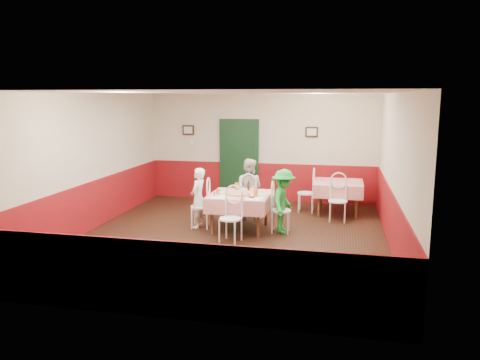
% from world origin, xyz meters
% --- Properties ---
extents(floor, '(7.00, 7.00, 0.00)m').
position_xyz_m(floor, '(0.00, 0.00, 0.00)').
color(floor, black).
rests_on(floor, ground).
extents(ceiling, '(7.00, 7.00, 0.00)m').
position_xyz_m(ceiling, '(0.00, 0.00, 2.80)').
color(ceiling, white).
rests_on(ceiling, back_wall).
extents(back_wall, '(6.00, 0.10, 2.80)m').
position_xyz_m(back_wall, '(0.00, 3.50, 1.40)').
color(back_wall, beige).
rests_on(back_wall, ground).
extents(front_wall, '(6.00, 0.10, 2.80)m').
position_xyz_m(front_wall, '(0.00, -3.50, 1.40)').
color(front_wall, beige).
rests_on(front_wall, ground).
extents(left_wall, '(0.10, 7.00, 2.80)m').
position_xyz_m(left_wall, '(-3.00, 0.00, 1.40)').
color(left_wall, beige).
rests_on(left_wall, ground).
extents(right_wall, '(0.10, 7.00, 2.80)m').
position_xyz_m(right_wall, '(3.00, 0.00, 1.40)').
color(right_wall, beige).
rests_on(right_wall, ground).
extents(wainscot_back, '(6.00, 0.03, 1.00)m').
position_xyz_m(wainscot_back, '(0.00, 3.48, 0.50)').
color(wainscot_back, maroon).
rests_on(wainscot_back, ground).
extents(wainscot_front, '(6.00, 0.03, 1.00)m').
position_xyz_m(wainscot_front, '(0.00, -3.48, 0.50)').
color(wainscot_front, maroon).
rests_on(wainscot_front, ground).
extents(wainscot_left, '(0.03, 7.00, 1.00)m').
position_xyz_m(wainscot_left, '(-2.98, 0.00, 0.50)').
color(wainscot_left, maroon).
rests_on(wainscot_left, ground).
extents(wainscot_right, '(0.03, 7.00, 1.00)m').
position_xyz_m(wainscot_right, '(2.98, 0.00, 0.50)').
color(wainscot_right, maroon).
rests_on(wainscot_right, ground).
extents(door, '(0.96, 0.06, 2.10)m').
position_xyz_m(door, '(-0.60, 3.45, 1.05)').
color(door, black).
rests_on(door, ground).
extents(picture_left, '(0.32, 0.03, 0.26)m').
position_xyz_m(picture_left, '(-2.00, 3.45, 1.85)').
color(picture_left, black).
rests_on(picture_left, back_wall).
extents(picture_right, '(0.32, 0.03, 0.26)m').
position_xyz_m(picture_right, '(1.30, 3.45, 1.85)').
color(picture_right, black).
rests_on(picture_right, back_wall).
extents(thermostat, '(0.10, 0.03, 0.10)m').
position_xyz_m(thermostat, '(-1.90, 3.45, 1.50)').
color(thermostat, white).
rests_on(thermostat, back_wall).
extents(main_table, '(1.22, 1.22, 0.77)m').
position_xyz_m(main_table, '(0.04, 0.58, 0.38)').
color(main_table, red).
rests_on(main_table, ground).
extents(second_table, '(1.13, 1.13, 0.77)m').
position_xyz_m(second_table, '(2.02, 2.47, 0.38)').
color(second_table, red).
rests_on(second_table, ground).
extents(chair_left, '(0.46, 0.46, 0.90)m').
position_xyz_m(chair_left, '(-0.81, 0.58, 0.45)').
color(chair_left, white).
rests_on(chair_left, ground).
extents(chair_right, '(0.43, 0.43, 0.90)m').
position_xyz_m(chair_right, '(0.89, 0.58, 0.45)').
color(chair_right, white).
rests_on(chair_right, ground).
extents(chair_far, '(0.50, 0.50, 0.90)m').
position_xyz_m(chair_far, '(0.05, 1.43, 0.45)').
color(chair_far, white).
rests_on(chair_far, ground).
extents(chair_near, '(0.49, 0.49, 0.90)m').
position_xyz_m(chair_near, '(0.04, -0.27, 0.45)').
color(chair_near, white).
rests_on(chair_near, ground).
extents(chair_second_a, '(0.42, 0.42, 0.90)m').
position_xyz_m(chair_second_a, '(1.27, 2.47, 0.45)').
color(chair_second_a, white).
rests_on(chair_second_a, ground).
extents(chair_second_b, '(0.42, 0.42, 0.90)m').
position_xyz_m(chair_second_b, '(2.02, 1.72, 0.45)').
color(chair_second_b, white).
rests_on(chair_second_b, ground).
extents(pizza, '(0.45, 0.45, 0.03)m').
position_xyz_m(pizza, '(0.03, 0.51, 0.78)').
color(pizza, '#B74723').
rests_on(pizza, main_table).
extents(plate_left, '(0.25, 0.25, 0.01)m').
position_xyz_m(plate_left, '(-0.35, 0.61, 0.77)').
color(plate_left, white).
rests_on(plate_left, main_table).
extents(plate_right, '(0.25, 0.25, 0.01)m').
position_xyz_m(plate_right, '(0.48, 0.55, 0.77)').
color(plate_right, white).
rests_on(plate_right, main_table).
extents(plate_far, '(0.25, 0.25, 0.01)m').
position_xyz_m(plate_far, '(0.05, 1.03, 0.77)').
color(plate_far, white).
rests_on(plate_far, main_table).
extents(glass_a, '(0.07, 0.07, 0.13)m').
position_xyz_m(glass_a, '(-0.36, 0.35, 0.82)').
color(glass_a, '#BF7219').
rests_on(glass_a, main_table).
extents(glass_b, '(0.08, 0.08, 0.15)m').
position_xyz_m(glass_b, '(0.41, 0.38, 0.83)').
color(glass_b, '#BF7219').
rests_on(glass_b, main_table).
extents(glass_c, '(0.08, 0.08, 0.15)m').
position_xyz_m(glass_c, '(-0.12, 1.01, 0.83)').
color(glass_c, '#BF7219').
rests_on(glass_c, main_table).
extents(beer_bottle, '(0.05, 0.05, 0.20)m').
position_xyz_m(beer_bottle, '(0.14, 0.97, 0.86)').
color(beer_bottle, '#381C0A').
rests_on(beer_bottle, main_table).
extents(shaker_a, '(0.04, 0.04, 0.09)m').
position_xyz_m(shaker_a, '(-0.37, 0.19, 0.81)').
color(shaker_a, silver).
rests_on(shaker_a, main_table).
extents(shaker_b, '(0.04, 0.04, 0.09)m').
position_xyz_m(shaker_b, '(-0.32, 0.14, 0.81)').
color(shaker_b, silver).
rests_on(shaker_b, main_table).
extents(shaker_c, '(0.04, 0.04, 0.09)m').
position_xyz_m(shaker_c, '(-0.40, 0.23, 0.81)').
color(shaker_c, '#B23319').
rests_on(shaker_c, main_table).
extents(menu_left, '(0.35, 0.44, 0.00)m').
position_xyz_m(menu_left, '(-0.30, 0.21, 0.76)').
color(menu_left, white).
rests_on(menu_left, main_table).
extents(menu_right, '(0.38, 0.45, 0.00)m').
position_xyz_m(menu_right, '(0.43, 0.20, 0.76)').
color(menu_right, white).
rests_on(menu_right, main_table).
extents(wallet, '(0.11, 0.09, 0.02)m').
position_xyz_m(wallet, '(0.35, 0.27, 0.77)').
color(wallet, black).
rests_on(wallet, main_table).
extents(diner_left, '(0.35, 0.49, 1.27)m').
position_xyz_m(diner_left, '(-0.86, 0.59, 0.63)').
color(diner_left, gray).
rests_on(diner_left, ground).
extents(diner_far, '(0.76, 0.64, 1.38)m').
position_xyz_m(diner_far, '(0.05, 1.48, 0.69)').
color(diner_far, gray).
rests_on(diner_far, ground).
extents(diner_right, '(0.55, 0.88, 1.30)m').
position_xyz_m(diner_right, '(0.94, 0.58, 0.65)').
color(diner_right, gray).
rests_on(diner_right, ground).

